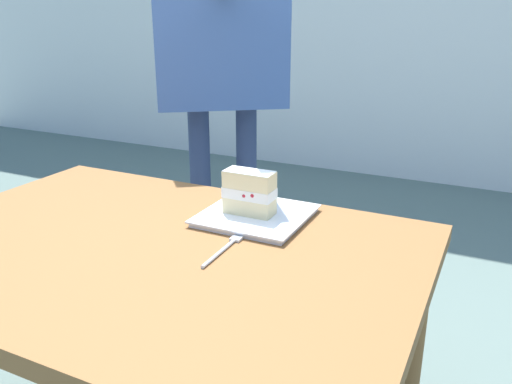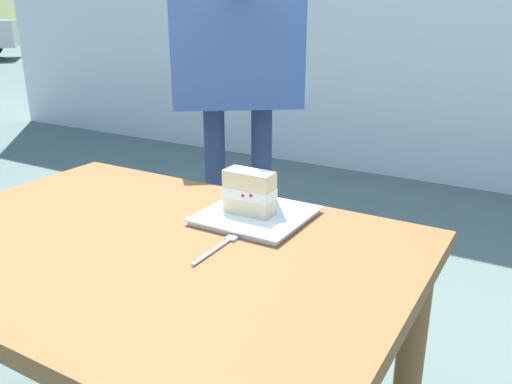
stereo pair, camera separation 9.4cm
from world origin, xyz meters
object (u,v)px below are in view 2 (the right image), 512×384
at_px(dessert_plate, 256,216).
at_px(cake_slice, 249,192).
at_px(dessert_fork, 219,247).
at_px(diner_person, 237,28).
at_px(patio_table, 149,284).

distance_m(dessert_plate, cake_slice, 0.06).
bearing_deg(dessert_plate, dessert_fork, 95.40).
bearing_deg(dessert_plate, diner_person, -54.28).
bearing_deg(dessert_fork, cake_slice, -80.20).
height_order(patio_table, diner_person, diner_person).
height_order(dessert_plate, dessert_fork, dessert_plate).
distance_m(patio_table, dessert_fork, 0.21).
relative_size(patio_table, dessert_fork, 6.96).
bearing_deg(diner_person, dessert_fork, 119.58).
bearing_deg(cake_slice, diner_person, -55.55).
height_order(patio_table, dessert_fork, dessert_fork).
bearing_deg(dessert_fork, diner_person, -60.42).
distance_m(patio_table, cake_slice, 0.32).
distance_m(dessert_fork, diner_person, 1.00).
distance_m(cake_slice, diner_person, 0.82).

